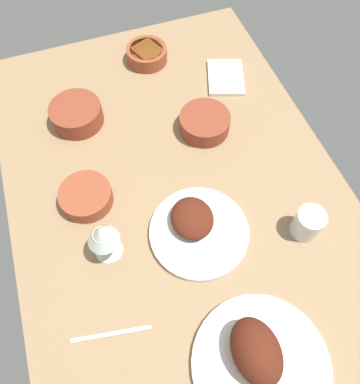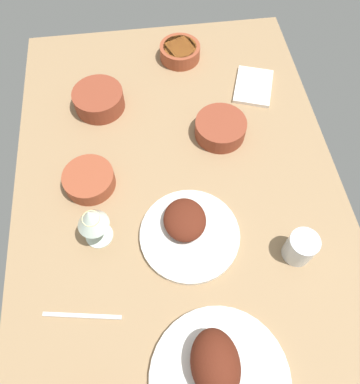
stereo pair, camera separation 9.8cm
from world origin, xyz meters
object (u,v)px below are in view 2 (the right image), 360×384
Objects in this scene: plate_far_side at (188,229)px; bowl_pasta at (220,128)px; bowl_soup at (180,51)px; bowl_potatoes at (89,179)px; plate_center_main at (218,372)px; bowl_sauce at (99,99)px; folded_napkin at (253,86)px; wine_glass at (91,220)px; water_tumbler at (300,247)px; fork_loose at (82,316)px.

bowl_pasta is at bearing -24.65° from plate_far_side.
bowl_soup reaches higher than bowl_potatoes.
plate_far_side is at bearing 2.54° from plate_center_main.
folded_napkin is (1.59, -49.19, -2.67)cm from bowl_sauce.
bowl_soup is 0.86× the size of folded_napkin.
bowl_soup is (97.04, -4.84, -0.63)cm from plate_center_main.
wine_glass reaches higher than water_tumbler.
bowl_pasta is 40.38cm from bowl_potatoes.
plate_center_main reaches higher than bowl_sauce.
plate_center_main reaches higher than water_tumbler.
bowl_sauce is at bearing 123.86° from bowl_soup.
plate_center_main reaches higher than fork_loose.
bowl_pasta is 1.08× the size of bowl_potatoes.
plate_far_side is 64.34cm from bowl_soup.
bowl_potatoes is at bearing 96.07° from fork_loose.
plate_center_main is 1.91× the size of folded_napkin.
fork_loose is (-63.06, 5.77, -2.87)cm from bowl_sauce.
plate_center_main reaches higher than folded_napkin.
plate_far_side is 1.70× the size of bowl_pasta.
plate_far_side is at bearing -155.08° from bowl_sauce.
water_tumbler is at bearing 177.87° from folded_napkin.
plate_center_main is at bearing 134.30° from water_tumbler.
fork_loose is at bearing 167.32° from wine_glass.
bowl_soup is 0.90× the size of bowl_pasta.
bowl_soup is at bearing -2.86° from plate_center_main.
bowl_sauce is at bearing 94.73° from fork_loose.
wine_glass is 1.66× the size of water_tumbler.
bowl_soup is (64.03, -6.30, 0.58)cm from plate_far_side.
folded_napkin is at bearing -18.31° from plate_center_main.
bowl_sauce is 44.16cm from wine_glass.
wine_glass is (-43.63, 1.40, 6.65)cm from bowl_sauce.
bowl_sauce is 1.10× the size of wine_glass.
bowl_soup is 0.74× the size of fork_loose.
bowl_potatoes is at bearing 173.10° from bowl_sauce.
plate_center_main is at bearing -152.79° from bowl_potatoes.
water_tumbler is at bearing -45.70° from plate_center_main.
bowl_potatoes is (-12.50, 38.39, -0.38)cm from bowl_pasta.
bowl_potatoes is 35.24cm from fork_loose.
folded_napkin is (29.56, -52.57, -1.95)cm from bowl_potatoes.
bowl_potatoes is at bearing 7.23° from wine_glass.
folded_napkin is 84.85cm from fork_loose.
bowl_pasta is (63.13, -12.36, -0.34)cm from plate_center_main.
bowl_soup is 88.05cm from fork_loose.
plate_far_side reaches higher than fork_loose.
water_tumbler is at bearing -162.90° from bowl_pasta.
plate_far_side is 1.89× the size of bowl_soup.
bowl_potatoes reaches higher than folded_napkin.
bowl_potatoes is (17.62, 24.57, 0.49)cm from plate_far_side.
water_tumbler is at bearing -139.30° from bowl_sauce.
plate_center_main reaches higher than bowl_potatoes.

